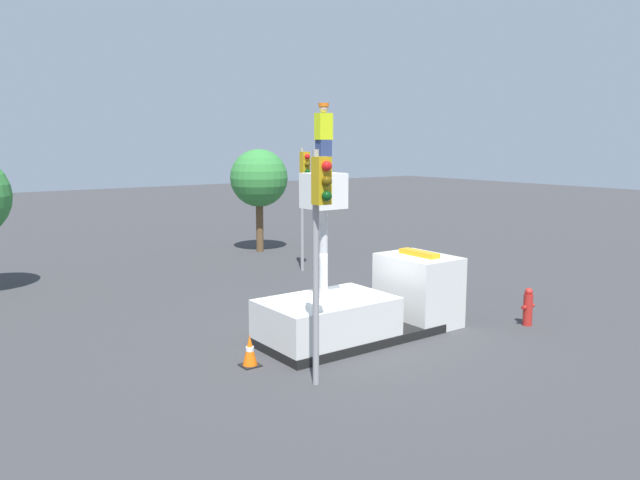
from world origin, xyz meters
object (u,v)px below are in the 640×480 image
at_px(bucket_truck, 365,306).
at_px(worker, 324,138).
at_px(traffic_cone_rear, 250,351).
at_px(tree_left_bg, 259,179).
at_px(fire_hydrant, 528,307).
at_px(traffic_light_pole, 320,221).
at_px(traffic_light_across, 304,185).

distance_m(bucket_truck, worker, 4.82).
bearing_deg(traffic_cone_rear, worker, 4.96).
bearing_deg(tree_left_bg, fire_hydrant, -90.09).
bearing_deg(worker, traffic_cone_rear, -175.04).
distance_m(traffic_light_pole, tree_left_bg, 17.45).
distance_m(traffic_cone_rear, tree_left_bg, 16.32).
bearing_deg(worker, traffic_light_pole, -127.93).
height_order(bucket_truck, fire_hydrant, bucket_truck).
height_order(traffic_light_pole, traffic_cone_rear, traffic_light_pole).
relative_size(traffic_light_pole, tree_left_bg, 1.04).
distance_m(traffic_light_pole, traffic_cone_rear, 3.91).
bearing_deg(fire_hydrant, traffic_light_pole, -178.86).
bearing_deg(traffic_light_across, bucket_truck, -113.60).
height_order(traffic_light_pole, tree_left_bg, traffic_light_pole).
bearing_deg(fire_hydrant, traffic_cone_rear, 167.48).
distance_m(worker, traffic_cone_rear, 5.59).
height_order(bucket_truck, tree_left_bg, tree_left_bg).
xyz_separation_m(bucket_truck, worker, (-1.44, 0.00, 4.60)).
xyz_separation_m(traffic_light_across, fire_hydrant, (0.90, -10.30, -3.06)).
distance_m(traffic_light_across, fire_hydrant, 10.78).
bearing_deg(traffic_cone_rear, tree_left_bg, 58.66).
relative_size(bucket_truck, worker, 3.40).
distance_m(worker, traffic_light_pole, 3.30).
bearing_deg(bucket_truck, tree_left_bg, 71.40).
relative_size(worker, traffic_cone_rear, 2.24).
bearing_deg(fire_hydrant, bucket_truck, 155.58).
xyz_separation_m(traffic_cone_rear, tree_left_bg, (8.32, 13.66, 3.21)).
bearing_deg(traffic_light_across, tree_left_bg, 79.91).
bearing_deg(fire_hydrant, traffic_light_across, 95.02).
height_order(traffic_light_pole, traffic_light_across, traffic_light_pole).
bearing_deg(bucket_truck, traffic_light_pole, -145.15).
relative_size(traffic_light_pole, fire_hydrant, 4.60).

